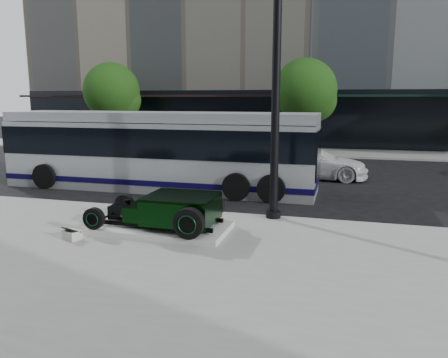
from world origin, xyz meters
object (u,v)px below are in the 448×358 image
(hot_rod, at_px, (174,209))
(lamppost, at_px, (276,90))
(white_sedan, at_px, (311,162))
(transit_bus, at_px, (159,150))

(hot_rod, relative_size, lamppost, 0.42)
(lamppost, height_order, white_sedan, lamppost)
(lamppost, distance_m, transit_bus, 6.51)
(lamppost, bearing_deg, hot_rod, -138.19)
(lamppost, bearing_deg, transit_bus, 144.82)
(lamppost, xyz_separation_m, transit_bus, (-5.01, 3.53, -2.18))
(hot_rod, relative_size, white_sedan, 0.67)
(transit_bus, bearing_deg, white_sedan, 34.16)
(hot_rod, distance_m, lamppost, 4.21)
(hot_rod, xyz_separation_m, white_sedan, (2.69, 9.24, 0.00))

